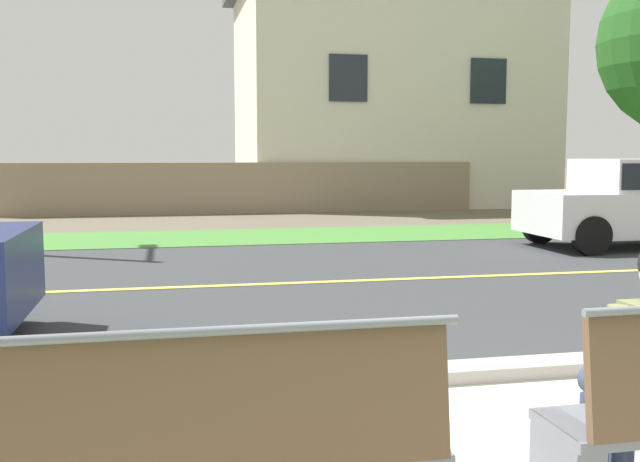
# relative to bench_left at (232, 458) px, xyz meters

# --- Properties ---
(ground_plane) EXTENTS (140.00, 140.00, 0.00)m
(ground_plane) POSITION_rel_bench_left_xyz_m (1.13, 7.73, -0.45)
(ground_plane) COLOR #665B4C
(curb_edge) EXTENTS (44.00, 0.30, 0.11)m
(curb_edge) POSITION_rel_bench_left_xyz_m (1.13, 2.08, -0.40)
(curb_edge) COLOR #ADA89E
(curb_edge) RESTS_ON ground_plane
(street_asphalt) EXTENTS (52.00, 8.00, 0.01)m
(street_asphalt) POSITION_rel_bench_left_xyz_m (1.13, 6.23, -0.45)
(street_asphalt) COLOR #383A3D
(street_asphalt) RESTS_ON ground_plane
(road_centre_line) EXTENTS (48.00, 0.14, 0.01)m
(road_centre_line) POSITION_rel_bench_left_xyz_m (1.13, 6.23, -0.44)
(road_centre_line) COLOR #E0CC4C
(road_centre_line) RESTS_ON ground_plane
(far_verge_grass) EXTENTS (48.00, 2.80, 0.02)m
(far_verge_grass) POSITION_rel_bench_left_xyz_m (1.13, 11.58, -0.44)
(far_verge_grass) COLOR #478438
(far_verge_grass) RESTS_ON ground_plane
(bench_left) EXTENTS (1.72, 0.48, 1.01)m
(bench_left) POSITION_rel_bench_left_xyz_m (0.00, 0.00, 0.00)
(bench_left) COLOR slate
(bench_left) RESTS_ON ground_plane
(garden_wall) EXTENTS (13.00, 0.36, 1.40)m
(garden_wall) POSITION_rel_bench_left_xyz_m (1.97, 17.47, 0.25)
(garden_wall) COLOR gray
(garden_wall) RESTS_ON ground_plane
(house_across_street) EXTENTS (10.10, 6.91, 7.41)m
(house_across_street) POSITION_rel_bench_left_xyz_m (6.95, 20.67, 3.30)
(house_across_street) COLOR beige
(house_across_street) RESTS_ON ground_plane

